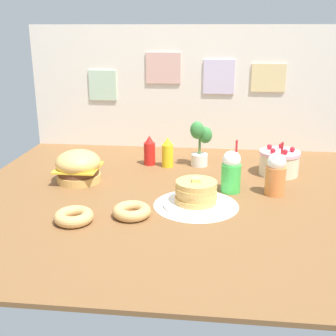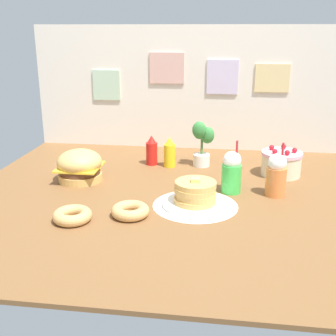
{
  "view_description": "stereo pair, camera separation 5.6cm",
  "coord_description": "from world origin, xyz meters",
  "px_view_note": "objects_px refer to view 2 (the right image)",
  "views": [
    {
      "loc": [
        0.21,
        -2.1,
        0.85
      ],
      "look_at": [
        -0.03,
        0.02,
        0.15
      ],
      "focal_mm": 45.89,
      "sensor_mm": 36.0,
      "label": 1
    },
    {
      "loc": [
        0.26,
        -2.09,
        0.85
      ],
      "look_at": [
        -0.03,
        0.02,
        0.15
      ],
      "focal_mm": 45.89,
      "sensor_mm": 36.0,
      "label": 2
    }
  ],
  "objects_px": {
    "orange_float_cup": "(276,175)",
    "mustard_bottle": "(170,153)",
    "potted_plant": "(202,142)",
    "donut_pink_glaze": "(72,215)",
    "burger": "(80,166)",
    "layer_cake": "(281,163)",
    "ketchup_bottle": "(152,151)",
    "donut_chocolate": "(130,210)",
    "cream_soda_cup": "(232,172)",
    "pancake_stack": "(195,195)"
  },
  "relations": [
    {
      "from": "ketchup_bottle",
      "to": "donut_chocolate",
      "type": "distance_m",
      "value": 0.81
    },
    {
      "from": "ketchup_bottle",
      "to": "cream_soda_cup",
      "type": "distance_m",
      "value": 0.67
    },
    {
      "from": "burger",
      "to": "layer_cake",
      "type": "distance_m",
      "value": 1.19
    },
    {
      "from": "pancake_stack",
      "to": "burger",
      "type": "bearing_deg",
      "value": 157.8
    },
    {
      "from": "pancake_stack",
      "to": "mustard_bottle",
      "type": "xyz_separation_m",
      "value": [
        -0.21,
        0.61,
        0.03
      ]
    },
    {
      "from": "cream_soda_cup",
      "to": "potted_plant",
      "type": "relative_size",
      "value": 0.98
    },
    {
      "from": "burger",
      "to": "mustard_bottle",
      "type": "height_order",
      "value": "mustard_bottle"
    },
    {
      "from": "donut_chocolate",
      "to": "burger",
      "type": "bearing_deg",
      "value": 131.53
    },
    {
      "from": "layer_cake",
      "to": "potted_plant",
      "type": "distance_m",
      "value": 0.51
    },
    {
      "from": "burger",
      "to": "ketchup_bottle",
      "type": "bearing_deg",
      "value": 45.26
    },
    {
      "from": "ketchup_bottle",
      "to": "mustard_bottle",
      "type": "bearing_deg",
      "value": -14.03
    },
    {
      "from": "cream_soda_cup",
      "to": "donut_chocolate",
      "type": "distance_m",
      "value": 0.61
    },
    {
      "from": "potted_plant",
      "to": "donut_pink_glaze",
      "type": "bearing_deg",
      "value": -120.26
    },
    {
      "from": "ketchup_bottle",
      "to": "layer_cake",
      "type": "bearing_deg",
      "value": -7.47
    },
    {
      "from": "burger",
      "to": "layer_cake",
      "type": "height_order",
      "value": "burger"
    },
    {
      "from": "burger",
      "to": "donut_pink_glaze",
      "type": "height_order",
      "value": "burger"
    },
    {
      "from": "mustard_bottle",
      "to": "orange_float_cup",
      "type": "distance_m",
      "value": 0.75
    },
    {
      "from": "ketchup_bottle",
      "to": "mustard_bottle",
      "type": "relative_size",
      "value": 1.0
    },
    {
      "from": "ketchup_bottle",
      "to": "cream_soda_cup",
      "type": "bearing_deg",
      "value": -40.21
    },
    {
      "from": "mustard_bottle",
      "to": "potted_plant",
      "type": "distance_m",
      "value": 0.22
    },
    {
      "from": "pancake_stack",
      "to": "orange_float_cup",
      "type": "relative_size",
      "value": 1.13
    },
    {
      "from": "burger",
      "to": "donut_chocolate",
      "type": "height_order",
      "value": "burger"
    },
    {
      "from": "layer_cake",
      "to": "donut_pink_glaze",
      "type": "distance_m",
      "value": 1.29
    },
    {
      "from": "pancake_stack",
      "to": "ketchup_bottle",
      "type": "height_order",
      "value": "ketchup_bottle"
    },
    {
      "from": "pancake_stack",
      "to": "orange_float_cup",
      "type": "distance_m",
      "value": 0.46
    },
    {
      "from": "mustard_bottle",
      "to": "cream_soda_cup",
      "type": "bearing_deg",
      "value": -45.88
    },
    {
      "from": "donut_chocolate",
      "to": "cream_soda_cup",
      "type": "bearing_deg",
      "value": 38.93
    },
    {
      "from": "burger",
      "to": "potted_plant",
      "type": "distance_m",
      "value": 0.78
    },
    {
      "from": "pancake_stack",
      "to": "donut_chocolate",
      "type": "relative_size",
      "value": 1.83
    },
    {
      "from": "orange_float_cup",
      "to": "potted_plant",
      "type": "xyz_separation_m",
      "value": [
        -0.42,
        0.46,
        0.04
      ]
    },
    {
      "from": "mustard_bottle",
      "to": "donut_chocolate",
      "type": "height_order",
      "value": "mustard_bottle"
    },
    {
      "from": "burger",
      "to": "orange_float_cup",
      "type": "xyz_separation_m",
      "value": [
        1.1,
        -0.08,
        0.03
      ]
    },
    {
      "from": "orange_float_cup",
      "to": "mustard_bottle",
      "type": "bearing_deg",
      "value": 146.17
    },
    {
      "from": "mustard_bottle",
      "to": "burger",
      "type": "bearing_deg",
      "value": -145.36
    },
    {
      "from": "cream_soda_cup",
      "to": "donut_pink_glaze",
      "type": "distance_m",
      "value": 0.86
    },
    {
      "from": "pancake_stack",
      "to": "cream_soda_cup",
      "type": "height_order",
      "value": "cream_soda_cup"
    },
    {
      "from": "orange_float_cup",
      "to": "burger",
      "type": "bearing_deg",
      "value": 175.61
    },
    {
      "from": "mustard_bottle",
      "to": "donut_pink_glaze",
      "type": "xyz_separation_m",
      "value": [
        -0.33,
        -0.87,
        -0.06
      ]
    },
    {
      "from": "ketchup_bottle",
      "to": "donut_pink_glaze",
      "type": "relative_size",
      "value": 1.08
    },
    {
      "from": "burger",
      "to": "cream_soda_cup",
      "type": "distance_m",
      "value": 0.87
    },
    {
      "from": "burger",
      "to": "donut_chocolate",
      "type": "bearing_deg",
      "value": -48.47
    },
    {
      "from": "donut_chocolate",
      "to": "potted_plant",
      "type": "relative_size",
      "value": 0.61
    },
    {
      "from": "potted_plant",
      "to": "donut_chocolate",
      "type": "bearing_deg",
      "value": -108.87
    },
    {
      "from": "layer_cake",
      "to": "cream_soda_cup",
      "type": "height_order",
      "value": "cream_soda_cup"
    },
    {
      "from": "mustard_bottle",
      "to": "layer_cake",
      "type": "bearing_deg",
      "value": -6.29
    },
    {
      "from": "pancake_stack",
      "to": "orange_float_cup",
      "type": "bearing_deg",
      "value": 25.83
    },
    {
      "from": "pancake_stack",
      "to": "ketchup_bottle",
      "type": "relative_size",
      "value": 1.7
    },
    {
      "from": "cream_soda_cup",
      "to": "ketchup_bottle",
      "type": "bearing_deg",
      "value": 139.79
    },
    {
      "from": "layer_cake",
      "to": "potted_plant",
      "type": "xyz_separation_m",
      "value": [
        -0.49,
        0.12,
        0.08
      ]
    },
    {
      "from": "layer_cake",
      "to": "donut_pink_glaze",
      "type": "bearing_deg",
      "value": -142.05
    }
  ]
}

